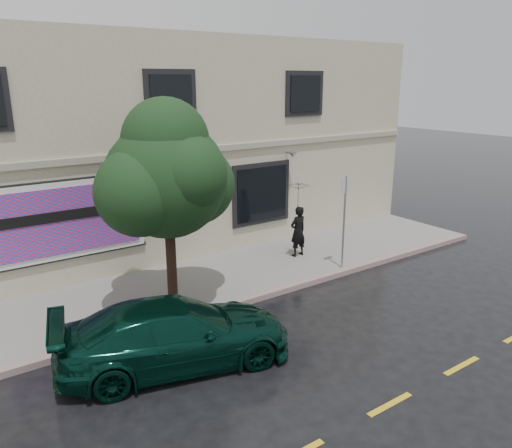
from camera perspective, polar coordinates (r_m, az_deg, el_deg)
ground at (r=12.03m, az=2.01°, el=-11.87°), size 90.00×90.00×0.00m
sidewalk at (r=14.47m, az=-5.82°, el=-6.60°), size 20.00×3.50×0.15m
curb at (r=13.10m, az=-1.99°, el=-9.06°), size 20.00×0.18×0.16m
road_marking at (r=9.89m, az=15.06°, el=-19.28°), size 19.00×0.12×0.01m
building at (r=18.72m, az=-14.92°, el=9.02°), size 20.00×8.12×7.00m
billboard at (r=14.21m, az=-20.74°, el=0.42°), size 4.30×0.16×2.20m
car at (r=10.51m, az=-9.20°, el=-12.25°), size 5.11×3.19×1.38m
pedestrian at (r=16.07m, az=4.82°, el=-0.84°), size 0.62×0.42×1.64m
umbrella at (r=15.76m, az=4.92°, el=3.31°), size 1.26×1.26×0.74m
street_tree at (r=11.94m, az=-10.11°, el=5.07°), size 2.83×2.83×4.69m
sign_pole at (r=14.98m, az=10.06°, el=1.09°), size 0.35×0.06×2.82m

